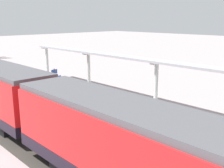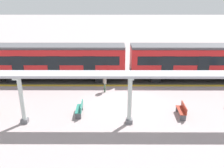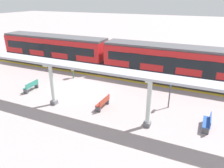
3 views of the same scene
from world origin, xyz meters
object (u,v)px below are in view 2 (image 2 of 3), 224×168
(canopy_pillar_third, at_px, (130,100))
(passenger_waiting_near_edge, at_px, (105,81))
(canopy_pillar_second, at_px, (22,100))
(train_far_carriage, at_px, (199,62))
(bench_extra_slot, at_px, (182,110))
(train_near_carriage, at_px, (56,62))
(bench_mid_platform, at_px, (80,109))

(canopy_pillar_third, xyz_separation_m, passenger_waiting_near_edge, (-5.36, -1.79, -0.67))
(canopy_pillar_second, bearing_deg, train_far_carriage, 121.36)
(canopy_pillar_second, xyz_separation_m, bench_extra_slot, (-0.99, 10.71, -1.24))
(train_far_carriage, relative_size, canopy_pillar_third, 4.05)
(bench_extra_slot, bearing_deg, train_far_carriage, 154.94)
(canopy_pillar_second, height_order, canopy_pillar_third, same)
(canopy_pillar_third, bearing_deg, bench_extra_slot, 104.69)
(train_near_carriage, height_order, train_far_carriage, same)
(train_near_carriage, bearing_deg, bench_extra_slot, 53.32)
(bench_extra_slot, xyz_separation_m, passenger_waiting_near_edge, (-4.38, -5.55, 0.57))
(canopy_pillar_second, relative_size, canopy_pillar_third, 1.00)
(train_near_carriage, relative_size, canopy_pillar_third, 4.05)
(bench_extra_slot, distance_m, passenger_waiting_near_edge, 7.09)
(train_near_carriage, distance_m, train_far_carriage, 14.03)
(train_near_carriage, distance_m, canopy_pillar_third, 10.98)
(train_near_carriage, bearing_deg, passenger_waiting_near_edge, 55.21)
(passenger_waiting_near_edge, bearing_deg, train_far_carriage, 110.18)
(train_far_carriage, xyz_separation_m, canopy_pillar_third, (8.74, -7.39, -0.14))
(train_far_carriage, distance_m, bench_mid_platform, 13.23)
(train_far_carriage, bearing_deg, passenger_waiting_near_edge, -69.82)
(canopy_pillar_second, xyz_separation_m, passenger_waiting_near_edge, (-5.36, 5.16, -0.67))
(canopy_pillar_third, relative_size, passenger_waiting_near_edge, 2.05)
(train_near_carriage, bearing_deg, train_far_carriage, 90.00)
(canopy_pillar_second, bearing_deg, passenger_waiting_near_edge, 136.13)
(canopy_pillar_second, xyz_separation_m, bench_mid_platform, (-1.21, 3.55, -1.24))
(passenger_waiting_near_edge, bearing_deg, bench_extra_slot, 51.75)
(train_far_carriage, bearing_deg, canopy_pillar_second, -58.64)
(train_far_carriage, relative_size, bench_extra_slot, 8.87)
(bench_mid_platform, height_order, passenger_waiting_near_edge, passenger_waiting_near_edge)
(train_far_carriage, relative_size, canopy_pillar_second, 4.05)
(bench_extra_slot, relative_size, passenger_waiting_near_edge, 0.93)
(bench_mid_platform, relative_size, passenger_waiting_near_edge, 0.93)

